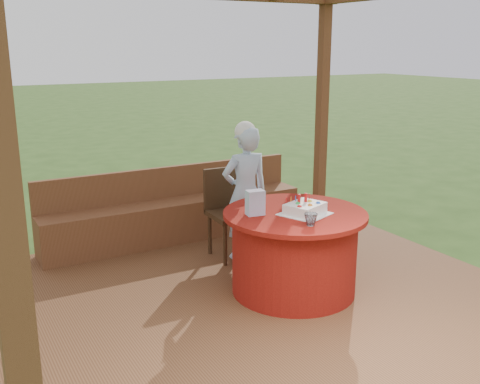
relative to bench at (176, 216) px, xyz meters
name	(u,v)px	position (x,y,z in m)	size (l,w,h in m)	color
ground	(254,308)	(0.00, -1.72, -0.38)	(60.00, 60.00, 0.00)	#2B4C19
deck	(254,302)	(0.00, -1.72, -0.32)	(4.50, 4.00, 0.12)	brown
pergola	(256,23)	(0.00, -1.72, 2.02)	(4.50, 4.00, 2.72)	brown
bench	(176,216)	(0.00, 0.00, 0.00)	(3.00, 0.42, 0.80)	brown
table	(294,251)	(0.36, -1.80, 0.11)	(1.24, 1.24, 0.73)	maroon
chair	(230,207)	(0.30, -0.73, 0.24)	(0.47, 0.47, 0.90)	#392312
elderly_woman	(245,191)	(0.39, -0.88, 0.44)	(0.52, 0.36, 1.41)	#8CAFD0
birthday_cake	(305,209)	(0.39, -1.89, 0.52)	(0.46, 0.46, 0.17)	white
gift_bag	(255,203)	(0.02, -1.70, 0.57)	(0.15, 0.10, 0.21)	#D589BE
drinking_glass	(311,220)	(0.25, -2.17, 0.52)	(0.11, 0.11, 0.10)	white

